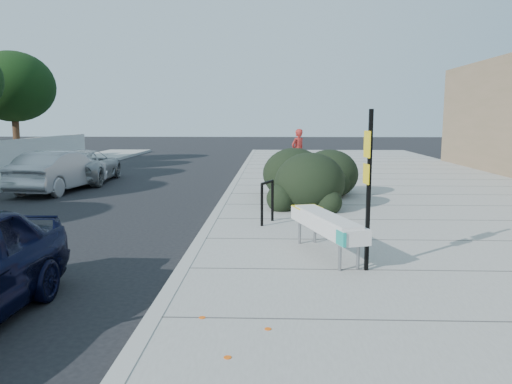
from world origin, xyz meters
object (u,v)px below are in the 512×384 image
at_px(bench, 326,224).
at_px(pedestrian, 298,151).
at_px(sign_post, 368,180).
at_px(suv_silver, 84,166).
at_px(wagon_silver, 60,171).
at_px(bike_rack, 267,198).

bearing_deg(bench, pedestrian, 71.77).
relative_size(sign_post, suv_silver, 0.54).
xyz_separation_m(wagon_silver, pedestrian, (8.53, 5.05, 0.40)).
relative_size(wagon_silver, pedestrian, 2.25).
height_order(bike_rack, sign_post, sign_post).
bearing_deg(sign_post, bike_rack, 108.13).
relative_size(bench, suv_silver, 0.52).
bearing_deg(bike_rack, bench, -45.70).
xyz_separation_m(bench, wagon_silver, (-8.38, 8.49, -0.01)).
height_order(wagon_silver, suv_silver, wagon_silver).
bearing_deg(sign_post, wagon_silver, 127.28).
bearing_deg(pedestrian, sign_post, 48.59).
height_order(bench, sign_post, sign_post).
relative_size(bike_rack, suv_silver, 0.21).
height_order(wagon_silver, pedestrian, pedestrian).
relative_size(bench, sign_post, 0.95).
distance_m(sign_post, pedestrian, 14.39).
relative_size(bike_rack, pedestrian, 0.51).
height_order(bench, pedestrian, pedestrian).
bearing_deg(wagon_silver, bench, 141.50).
distance_m(bench, wagon_silver, 11.93).
bearing_deg(pedestrian, wagon_silver, -12.33).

